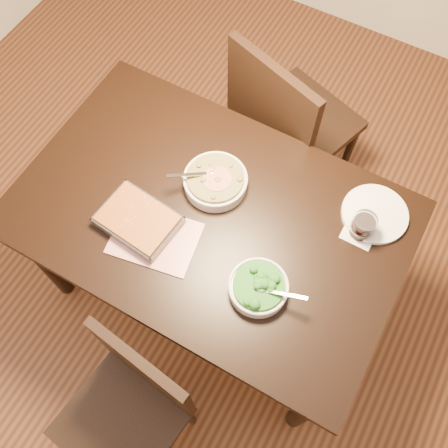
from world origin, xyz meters
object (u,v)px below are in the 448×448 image
Objects in this scene: stew_bowl at (215,181)px; chair_far at (286,123)px; table at (210,225)px; broccoli_bowl at (258,287)px; chair_near at (132,402)px; wine_tumbler at (363,226)px; baking_dish at (138,220)px; dinner_plate at (375,214)px.

chair_far is (0.05, 0.53, -0.23)m from stew_bowl.
table is 5.93× the size of stew_bowl.
broccoli_bowl is (0.28, -0.17, 0.12)m from table.
stew_bowl is at bearing 104.32° from chair_near.
chair_near is (-0.44, -0.86, -0.33)m from wine_tumbler.
table is at bearing 102.16° from chair_near.
chair_far reaches higher than broccoli_bowl.
table is 1.67× the size of chair_near.
chair_far is (0.21, 0.80, -0.22)m from baking_dish.
baking_dish is at bearing -148.36° from dinner_plate.
wine_tumbler is at bearing 21.58° from table.
stew_bowl reaches higher than dinner_plate.
broccoli_bowl is at bearing 72.70° from chair_near.
wine_tumbler reaches higher than table.
chair_far is at bearing 137.18° from wine_tumbler.
chair_near is at bearing -85.03° from table.
dinner_plate is (0.72, 0.44, -0.02)m from baking_dish.
table is at bearing 43.44° from baking_dish.
stew_bowl is 2.53× the size of wine_tumbler.
chair_near is at bearing -115.81° from dinner_plate.
broccoli_bowl is at bearing -30.48° from table.
stew_bowl is at bearing 64.91° from baking_dish.
chair_near is at bearing 110.08° from chair_far.
dinner_plate is (0.23, 0.45, -0.02)m from broccoli_bowl.
broccoli_bowl is 2.44× the size of wine_tumbler.
wine_tumbler is 0.09× the size of chair_far.
chair_far is at bearing 84.32° from stew_bowl.
baking_dish is 3.07× the size of wine_tumbler.
wine_tumbler is (0.50, 0.20, 0.15)m from table.
table is 4.88× the size of baking_dish.
stew_bowl is 0.99× the size of dinner_plate.
baking_dish is 0.34× the size of chair_near.
dinner_plate reaches higher than table.
chair_far is at bearing 80.64° from baking_dish.
table is at bearing -70.92° from stew_bowl.
broccoli_bowl is 0.48m from baking_dish.
stew_bowl is at bearing -162.85° from dinner_plate.
dinner_plate is at bearing 37.10° from baking_dish.
broccoli_bowl is (0.32, -0.28, -0.00)m from stew_bowl.
chair_far is at bearing 108.43° from broccoli_bowl.
broccoli_bowl is 0.23× the size of chair_far.
table is 0.60m from dinner_plate.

